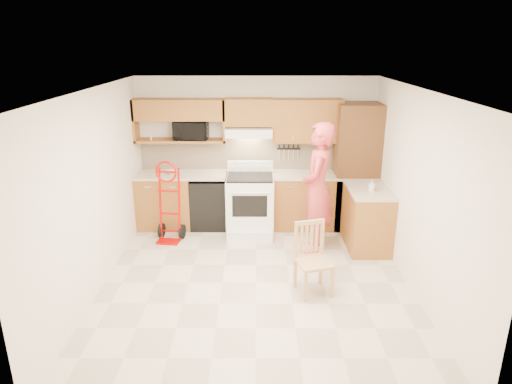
{
  "coord_description": "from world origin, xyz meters",
  "views": [
    {
      "loc": [
        0.01,
        -5.28,
        3.04
      ],
      "look_at": [
        0.0,
        0.5,
        1.1
      ],
      "focal_mm": 31.71,
      "sensor_mm": 36.0,
      "label": 1
    }
  ],
  "objects_px": {
    "microwave": "(191,130)",
    "hand_truck": "(168,206)",
    "dining_chair": "(314,260)",
    "range": "(250,200)",
    "person": "(317,189)"
  },
  "relations": [
    {
      "from": "microwave",
      "to": "hand_truck",
      "type": "height_order",
      "value": "microwave"
    },
    {
      "from": "microwave",
      "to": "dining_chair",
      "type": "distance_m",
      "value": 3.17
    },
    {
      "from": "microwave",
      "to": "dining_chair",
      "type": "xyz_separation_m",
      "value": [
        1.8,
        -2.32,
        -1.19
      ]
    },
    {
      "from": "range",
      "to": "person",
      "type": "bearing_deg",
      "value": -34.76
    },
    {
      "from": "range",
      "to": "person",
      "type": "height_order",
      "value": "person"
    },
    {
      "from": "microwave",
      "to": "range",
      "type": "height_order",
      "value": "microwave"
    },
    {
      "from": "hand_truck",
      "to": "dining_chair",
      "type": "bearing_deg",
      "value": -28.9
    },
    {
      "from": "range",
      "to": "dining_chair",
      "type": "distance_m",
      "value": 2.09
    },
    {
      "from": "hand_truck",
      "to": "range",
      "type": "bearing_deg",
      "value": 22.49
    },
    {
      "from": "person",
      "to": "range",
      "type": "bearing_deg",
      "value": -110.56
    },
    {
      "from": "dining_chair",
      "to": "hand_truck",
      "type": "bearing_deg",
      "value": 127.23
    },
    {
      "from": "range",
      "to": "dining_chair",
      "type": "bearing_deg",
      "value": -66.65
    },
    {
      "from": "hand_truck",
      "to": "dining_chair",
      "type": "xyz_separation_m",
      "value": [
        2.1,
        -1.58,
        -0.13
      ]
    },
    {
      "from": "range",
      "to": "person",
      "type": "relative_size",
      "value": 0.58
    },
    {
      "from": "person",
      "to": "dining_chair",
      "type": "relative_size",
      "value": 2.15
    }
  ]
}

